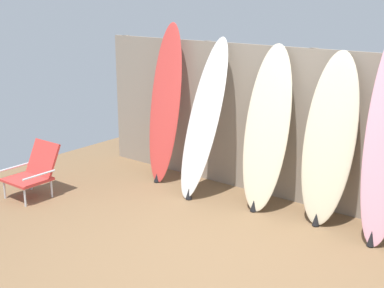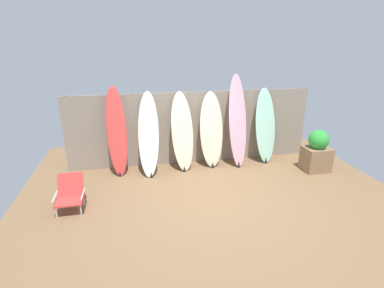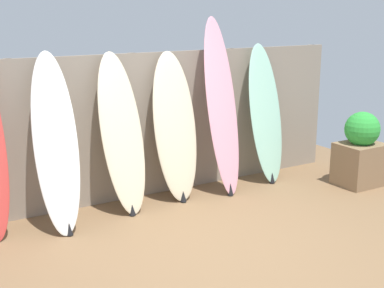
# 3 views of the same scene
# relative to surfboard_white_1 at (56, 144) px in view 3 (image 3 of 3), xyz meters

# --- Properties ---
(ground) EXTENTS (7.68, 7.68, 0.00)m
(ground) POSITION_rel_surfboard_white_1_xyz_m (1.12, -1.55, -0.93)
(ground) COLOR brown
(fence_back) EXTENTS (6.08, 0.11, 1.80)m
(fence_back) POSITION_rel_surfboard_white_1_xyz_m (1.12, 0.46, -0.03)
(fence_back) COLOR gray
(fence_back) RESTS_ON ground
(surfboard_white_1) EXTENTS (0.55, 0.74, 1.89)m
(surfboard_white_1) POSITION_rel_surfboard_white_1_xyz_m (0.00, 0.00, 0.00)
(surfboard_white_1) COLOR white
(surfboard_white_1) RESTS_ON ground
(surfboard_cream_2) EXTENTS (0.58, 0.59, 1.85)m
(surfboard_cream_2) POSITION_rel_surfboard_white_1_xyz_m (0.80, 0.10, -0.02)
(surfboard_cream_2) COLOR beige
(surfboard_cream_2) RESTS_ON ground
(surfboard_cream_3) EXTENTS (0.57, 0.47, 1.82)m
(surfboard_cream_3) POSITION_rel_surfboard_white_1_xyz_m (1.52, 0.15, -0.03)
(surfboard_cream_3) COLOR beige
(surfboard_cream_3) RESTS_ON ground
(surfboard_pink_4) EXTENTS (0.49, 0.56, 2.23)m
(surfboard_pink_4) POSITION_rel_surfboard_white_1_xyz_m (2.15, 0.07, 0.16)
(surfboard_pink_4) COLOR pink
(surfboard_pink_4) RESTS_ON ground
(surfboard_seafoam_5) EXTENTS (0.59, 0.49, 1.87)m
(surfboard_seafoam_5) POSITION_rel_surfboard_white_1_xyz_m (2.93, 0.15, -0.01)
(surfboard_seafoam_5) COLOR #9ED6BC
(surfboard_seafoam_5) RESTS_ON ground
(planter_box) EXTENTS (0.60, 0.49, 1.00)m
(planter_box) POSITION_rel_surfboard_white_1_xyz_m (3.90, -0.67, -0.47)
(planter_box) COLOR #846647
(planter_box) RESTS_ON ground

